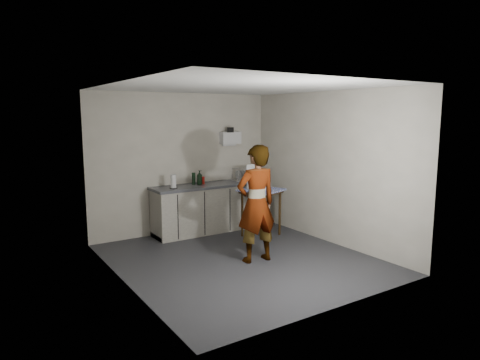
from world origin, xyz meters
TOP-DOWN VIEW (x-y plane):
  - ground at (0.00, 0.00)m, footprint 4.00×4.00m
  - wall_back at (0.00, 1.99)m, footprint 3.60×0.02m
  - wall_right at (1.79, 0.00)m, footprint 0.02×4.00m
  - wall_left at (-1.79, 0.00)m, footprint 0.02×4.00m
  - ceiling at (0.00, 0.00)m, footprint 3.60×4.00m
  - kitchen_counter at (0.40, 1.70)m, footprint 2.24×0.62m
  - wall_shelf at (1.00, 1.92)m, footprint 0.42×0.18m
  - side_table at (1.02, 0.90)m, footprint 0.85×0.85m
  - standing_man at (0.15, -0.18)m, footprint 0.67×0.47m
  - soap_bottle at (0.19, 1.71)m, footprint 0.13×0.13m
  - soda_can at (0.29, 1.77)m, footprint 0.07×0.07m
  - dark_bottle at (0.11, 1.79)m, footprint 0.07×0.07m
  - paper_towel at (-0.39, 1.60)m, footprint 0.14×0.14m
  - dish_rack at (1.11, 1.68)m, footprint 0.36×0.27m
  - bakery_box at (0.97, 0.93)m, footprint 0.34×0.35m

SIDE VIEW (x-z plane):
  - ground at x=0.00m, z-range 0.00..0.00m
  - kitchen_counter at x=0.40m, z-range -0.03..0.88m
  - side_table at x=1.02m, z-range 0.32..1.19m
  - standing_man at x=0.15m, z-range 0.00..1.77m
  - bakery_box at x=0.97m, z-range 0.74..1.19m
  - dish_rack at x=1.11m, z-range 0.84..1.09m
  - soda_can at x=0.29m, z-range 0.91..1.05m
  - dark_bottle at x=0.11m, z-range 0.91..1.13m
  - paper_towel at x=-0.39m, z-range 0.90..1.15m
  - soap_bottle at x=0.19m, z-range 0.91..1.18m
  - wall_back at x=0.00m, z-range 0.00..2.60m
  - wall_right at x=1.79m, z-range 0.00..2.60m
  - wall_left at x=-1.79m, z-range 0.00..2.60m
  - wall_shelf at x=1.00m, z-range 1.56..1.93m
  - ceiling at x=0.00m, z-range 2.59..2.60m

